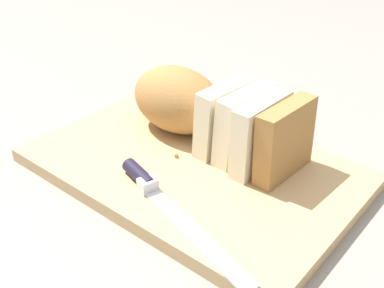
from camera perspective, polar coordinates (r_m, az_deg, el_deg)
ground_plane at (r=0.71m, az=0.00°, el=-3.53°), size 3.00×3.00×0.00m
cutting_board at (r=0.70m, az=0.00°, el=-2.83°), size 0.48×0.31×0.02m
bread_loaf at (r=0.73m, az=1.68°, el=4.05°), size 0.30×0.13×0.11m
bread_knife at (r=0.63m, az=-4.45°, el=-5.78°), size 0.27×0.10×0.02m
crumb_near_knife at (r=0.71m, az=-1.93°, el=-1.34°), size 0.01×0.01×0.01m
crumb_near_loaf at (r=0.75m, az=2.37°, el=0.65°), size 0.00×0.00×0.00m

